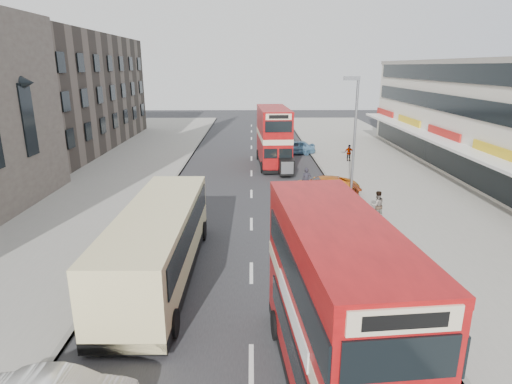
% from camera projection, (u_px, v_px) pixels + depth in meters
% --- Properties ---
extents(road_surface, '(12.00, 90.00, 0.01)m').
position_uv_depth(road_surface, '(251.00, 194.00, 30.09)').
color(road_surface, '#28282B').
rests_on(road_surface, ground).
extents(pavement_right, '(12.00, 90.00, 0.15)m').
position_uv_depth(pavement_right, '(419.00, 192.00, 30.19)').
color(pavement_right, gray).
rests_on(pavement_right, ground).
extents(pavement_left, '(12.00, 90.00, 0.15)m').
position_uv_depth(pavement_left, '(82.00, 193.00, 29.95)').
color(pavement_left, gray).
rests_on(pavement_left, ground).
extents(kerb_left, '(0.20, 90.00, 0.16)m').
position_uv_depth(kerb_left, '(165.00, 193.00, 30.01)').
color(kerb_left, gray).
rests_on(kerb_left, ground).
extents(kerb_right, '(0.20, 90.00, 0.16)m').
position_uv_depth(kerb_right, '(337.00, 193.00, 30.13)').
color(kerb_right, gray).
rests_on(kerb_right, ground).
extents(brick_terrace, '(14.00, 28.00, 12.00)m').
position_uv_depth(brick_terrace, '(47.00, 93.00, 45.42)').
color(brick_terrace, '#66594C').
rests_on(brick_terrace, ground).
extents(street_lamp, '(1.00, 0.20, 8.12)m').
position_uv_depth(street_lamp, '(354.00, 131.00, 26.87)').
color(street_lamp, slate).
rests_on(street_lamp, ground).
extents(bus_main, '(3.18, 8.90, 4.86)m').
position_uv_depth(bus_main, '(335.00, 309.00, 11.19)').
color(bus_main, black).
rests_on(bus_main, ground).
extents(bus_second, '(2.94, 9.17, 5.02)m').
position_uv_depth(bus_second, '(274.00, 137.00, 38.03)').
color(bus_second, black).
rests_on(bus_second, ground).
extents(coach, '(2.92, 10.89, 2.88)m').
position_uv_depth(coach, '(159.00, 241.00, 17.71)').
color(coach, black).
rests_on(coach, ground).
extents(car_right_a, '(4.44, 2.27, 1.23)m').
position_uv_depth(car_right_a, '(326.00, 196.00, 27.56)').
color(car_right_a, '#99300F').
rests_on(car_right_a, ground).
extents(car_right_b, '(5.04, 2.58, 1.36)m').
position_uv_depth(car_right_b, '(322.00, 187.00, 29.43)').
color(car_right_b, orange).
rests_on(car_right_b, ground).
extents(car_right_c, '(4.27, 1.86, 1.43)m').
position_uv_depth(car_right_c, '(294.00, 147.00, 43.47)').
color(car_right_c, teal).
rests_on(car_right_c, ground).
extents(pedestrian_near, '(0.69, 0.52, 1.72)m').
position_uv_depth(pedestrian_near, '(377.00, 205.00, 24.48)').
color(pedestrian_near, gray).
rests_on(pedestrian_near, pavement_right).
extents(pedestrian_far, '(0.93, 0.48, 1.53)m').
position_uv_depth(pedestrian_far, '(349.00, 153.00, 39.71)').
color(pedestrian_far, gray).
rests_on(pedestrian_far, pavement_right).
extents(cyclist, '(0.83, 1.99, 2.07)m').
position_uv_depth(cyclist, '(306.00, 188.00, 29.14)').
color(cyclist, gray).
rests_on(cyclist, ground).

